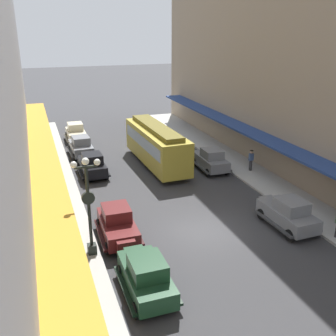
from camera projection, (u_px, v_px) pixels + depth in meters
ground_plane at (203, 231)px, 22.36m from camera, size 200.00×200.00×0.00m
sidewalk_left at (70, 254)px, 19.97m from camera, size 3.00×60.00×0.15m
sidewalk_right at (311, 210)px, 24.69m from camera, size 3.00×60.00×0.15m
parked_car_0 at (92, 164)px, 30.38m from camera, size 2.22×4.29×1.84m
parked_car_1 at (211, 159)px, 31.49m from camera, size 2.22×4.29×1.84m
parked_car_2 at (81, 146)px, 35.04m from camera, size 2.25×4.30×1.84m
parked_car_3 at (146, 275)px, 16.85m from camera, size 2.15×4.26×1.84m
parked_car_4 at (76, 132)px, 39.46m from camera, size 2.15×4.26×1.84m
parked_car_5 at (117, 223)px, 21.27m from camera, size 2.22×4.29×1.84m
parked_car_6 at (288, 213)px, 22.46m from camera, size 2.24×4.29×1.84m
streetcar at (156, 144)px, 32.28m from camera, size 2.78×9.67×3.46m
lamp_post_with_clock at (89, 203)px, 18.96m from camera, size 1.42×0.44×5.16m
fire_hydrant at (288, 201)px, 24.92m from camera, size 0.24×0.24×0.82m
pedestrian_0 at (251, 160)px, 31.06m from camera, size 0.36×0.28×1.67m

